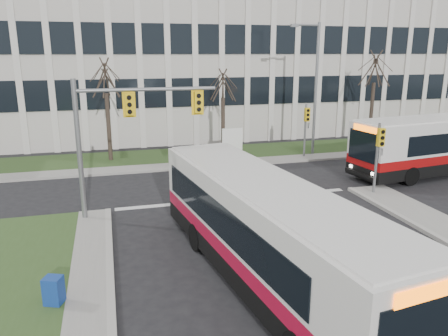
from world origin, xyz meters
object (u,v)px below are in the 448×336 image
directory_sign (232,140)px  bus_cross (447,145)px  newspaper_box_blue (54,292)px  bus_main (266,235)px  streetlight (314,82)px

directory_sign → bus_cross: bus_cross is taller
newspaper_box_blue → bus_main: bearing=19.7°
bus_cross → newspaper_box_blue: (-21.89, -9.49, -1.24)m
streetlight → newspaper_box_blue: (-15.92, -15.93, -4.72)m
directory_sign → bus_cross: bearing=-34.0°
directory_sign → newspaper_box_blue: size_ratio=2.11×
streetlight → directory_sign: size_ratio=4.60×
streetlight → bus_cross: streetlight is taller
streetlight → newspaper_box_blue: 23.02m
streetlight → bus_cross: size_ratio=0.71×
bus_main → bus_cross: size_ratio=0.97×
streetlight → bus_cross: bearing=-47.2°
bus_main → streetlight: bearing=51.7°
bus_cross → newspaper_box_blue: size_ratio=13.56×
bus_main → newspaper_box_blue: 6.57m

